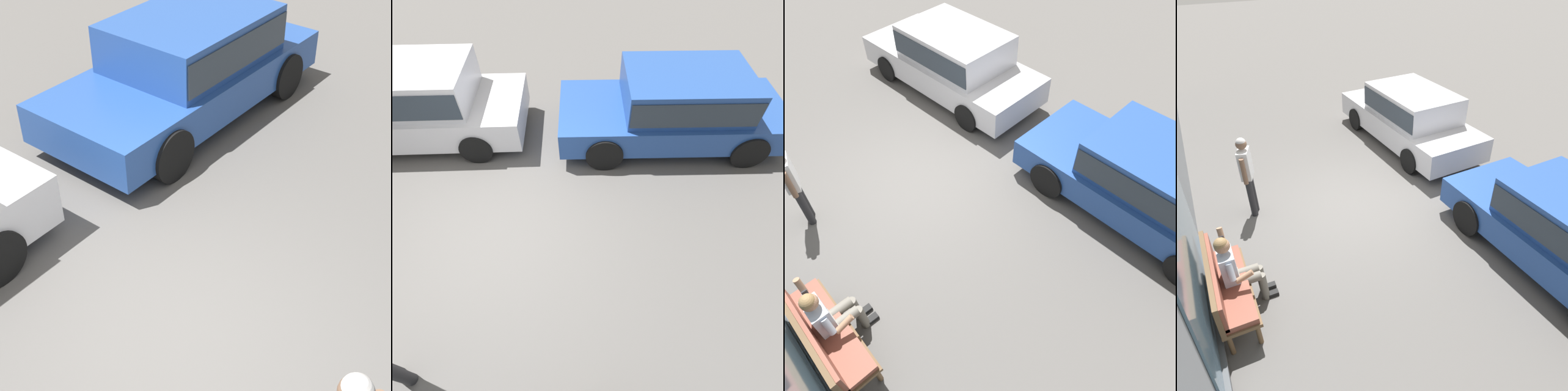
{
  "view_description": "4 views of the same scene",
  "coord_description": "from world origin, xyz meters",
  "views": [
    {
      "loc": [
        2.65,
        2.6,
        4.45
      ],
      "look_at": [
        -0.62,
        -0.17,
        1.13
      ],
      "focal_mm": 55.0,
      "sensor_mm": 36.0,
      "label": 1
    },
    {
      "loc": [
        -1.59,
        2.6,
        4.27
      ],
      "look_at": [
        -1.54,
        0.08,
        1.15
      ],
      "focal_mm": 28.0,
      "sensor_mm": 36.0,
      "label": 2
    },
    {
      "loc": [
        -4.51,
        2.6,
        5.54
      ],
      "look_at": [
        -1.6,
        -0.07,
        0.89
      ],
      "focal_mm": 35.0,
      "sensor_mm": 36.0,
      "label": 3
    },
    {
      "loc": [
        -6.2,
        2.6,
        4.91
      ],
      "look_at": [
        -1.34,
        0.24,
        1.12
      ],
      "focal_mm": 35.0,
      "sensor_mm": 36.0,
      "label": 4
    }
  ],
  "objects": [
    {
      "name": "parked_car_mid",
      "position": [
        2.0,
        -2.5,
        0.82
      ],
      "size": [
        4.66,
        2.12,
        1.53
      ],
      "color": "silver",
      "rests_on": "ground_plane"
    },
    {
      "name": "ground_plane",
      "position": [
        0.0,
        0.0,
        0.0
      ],
      "size": [
        60.0,
        60.0,
        0.0
      ],
      "primitive_type": "plane",
      "color": "#565451"
    },
    {
      "name": "person_on_phone",
      "position": [
        -1.66,
        2.67,
        0.72
      ],
      "size": [
        0.73,
        0.74,
        1.35
      ],
      "color": "#6B665B",
      "rests_on": "ground_plane"
    },
    {
      "name": "pedestrian_standing",
      "position": [
        0.63,
        2.03,
        1.02
      ],
      "size": [
        0.52,
        0.31,
        1.73
      ],
      "color": "#232326",
      "rests_on": "ground_plane"
    },
    {
      "name": "bench",
      "position": [
        -1.76,
        2.9,
        0.59
      ],
      "size": [
        1.71,
        0.55,
        1.02
      ],
      "color": "brown",
      "rests_on": "ground_plane"
    }
  ]
}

